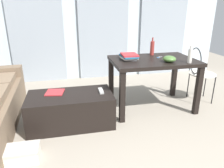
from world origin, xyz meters
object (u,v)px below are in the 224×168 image
(coffee_table, at_px, (71,109))
(magazine, at_px, (55,92))
(bottle_far, at_px, (152,48))
(shoebox, at_px, (22,154))
(scissors, at_px, (159,57))
(tv_remote_primary, at_px, (101,91))
(book_stack, at_px, (129,57))
(wire_chair, at_px, (199,69))
(craft_table, at_px, (153,67))
(bottle_near, at_px, (190,56))
(bowl, at_px, (169,59))

(coffee_table, relative_size, magazine, 4.83)
(bottle_far, relative_size, shoebox, 0.79)
(bottle_far, height_order, magazine, bottle_far)
(scissors, relative_size, tv_remote_primary, 0.62)
(book_stack, distance_m, scissors, 0.47)
(coffee_table, relative_size, shoebox, 3.15)
(bottle_far, bearing_deg, shoebox, -147.50)
(wire_chair, relative_size, scissors, 7.88)
(craft_table, bearing_deg, tv_remote_primary, -163.29)
(coffee_table, relative_size, bottle_near, 4.67)
(bottle_near, xyz_separation_m, magazine, (-1.79, 0.15, -0.43))
(bottle_far, relative_size, tv_remote_primary, 1.50)
(wire_chair, bearing_deg, coffee_table, -170.60)
(shoebox, bearing_deg, bottle_far, 32.50)
(scissors, bearing_deg, coffee_table, -165.64)
(craft_table, distance_m, magazine, 1.43)
(scissors, distance_m, shoebox, 2.20)
(bottle_near, distance_m, scissors, 0.48)
(coffee_table, xyz_separation_m, shoebox, (-0.52, -0.62, -0.14))
(wire_chair, relative_size, bottle_near, 3.81)
(bottle_near, xyz_separation_m, scissors, (-0.27, 0.38, -0.10))
(bowl, distance_m, magazine, 1.59)
(craft_table, height_order, shoebox, craft_table)
(bowl, relative_size, magazine, 0.80)
(tv_remote_primary, xyz_separation_m, magazine, (-0.59, 0.09, -0.01))
(scissors, height_order, tv_remote_primary, scissors)
(craft_table, relative_size, bottle_far, 4.48)
(scissors, xyz_separation_m, magazine, (-1.52, -0.23, -0.33))
(craft_table, distance_m, shoebox, 2.03)
(bowl, bearing_deg, wire_chair, 22.71)
(wire_chair, relative_size, book_stack, 2.90)
(bottle_near, height_order, tv_remote_primary, bottle_near)
(bottle_near, bearing_deg, coffee_table, 178.62)
(coffee_table, distance_m, tv_remote_primary, 0.46)
(bottle_far, height_order, scissors, bottle_far)
(shoebox, bearing_deg, magazine, 65.81)
(craft_table, bearing_deg, magazine, -173.82)
(wire_chair, height_order, magazine, wire_chair)
(wire_chair, xyz_separation_m, bowl, (-0.68, -0.28, 0.26))
(coffee_table, bearing_deg, magazine, 150.08)
(wire_chair, xyz_separation_m, shoebox, (-2.55, -0.96, -0.47))
(wire_chair, xyz_separation_m, tv_remote_primary, (-1.63, -0.32, -0.11))
(wire_chair, height_order, bowl, wire_chair)
(book_stack, bearing_deg, coffee_table, -160.08)
(craft_table, height_order, magazine, craft_table)
(wire_chair, distance_m, bowl, 0.78)
(wire_chair, relative_size, shoebox, 2.57)
(bowl, bearing_deg, bottle_near, -20.49)
(coffee_table, xyz_separation_m, bottle_near, (1.61, -0.04, 0.65))
(book_stack, bearing_deg, magazine, -168.94)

